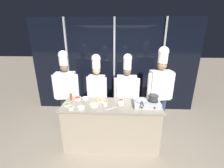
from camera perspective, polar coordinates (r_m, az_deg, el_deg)
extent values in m
plane|color=gray|center=(3.55, -0.21, -21.42)|extent=(24.00, 24.00, 0.00)
cube|color=black|center=(4.44, 0.89, 6.64)|extent=(4.83, 0.04, 2.70)
cube|color=gray|center=(4.64, -16.38, 6.44)|extent=(0.05, 0.05, 2.70)
cube|color=gray|center=(4.39, 0.87, 6.52)|extent=(0.05, 0.05, 2.70)
cube|color=gray|center=(4.56, 18.44, 6.00)|extent=(0.05, 0.05, 2.70)
cube|color=gray|center=(3.28, -0.22, -15.38)|extent=(1.92, 0.65, 0.91)
cube|color=gray|center=(3.03, -0.24, -8.08)|extent=(1.97, 0.68, 0.03)
cube|color=#B2B5BA|center=(3.04, 13.05, -7.16)|extent=(0.50, 0.35, 0.11)
cylinder|color=black|center=(2.99, 10.95, -6.16)|extent=(0.20, 0.20, 0.01)
cylinder|color=black|center=(2.86, 11.36, -8.80)|extent=(0.03, 0.01, 0.03)
cylinder|color=black|center=(3.04, 15.30, -6.14)|extent=(0.20, 0.20, 0.01)
cylinder|color=black|center=(2.90, 15.93, -8.74)|extent=(0.03, 0.01, 0.03)
cylinder|color=#ADAFB5|center=(2.99, 10.96, -5.98)|extent=(0.24, 0.24, 0.01)
cone|color=#ADAFB5|center=(2.98, 10.98, -5.61)|extent=(0.25, 0.25, 0.05)
cylinder|color=black|center=(2.79, 11.57, -7.25)|extent=(0.02, 0.19, 0.02)
cylinder|color=#333335|center=(3.01, 15.40, -5.08)|extent=(0.17, 0.17, 0.11)
torus|color=#333335|center=(2.99, 15.49, -4.10)|extent=(0.18, 0.18, 0.01)
torus|color=#333335|center=(2.98, 13.60, -4.46)|extent=(0.01, 0.05, 0.05)
torus|color=#333335|center=(3.02, 17.29, -4.45)|extent=(0.01, 0.05, 0.05)
cylinder|color=red|center=(3.33, -15.38, -4.52)|extent=(0.05, 0.05, 0.15)
cone|color=white|center=(3.29, -15.53, -2.95)|extent=(0.05, 0.05, 0.04)
cylinder|color=silver|center=(2.94, -15.34, -8.83)|extent=(0.11, 0.11, 0.05)
torus|color=silver|center=(2.93, -15.39, -8.35)|extent=(0.12, 0.12, 0.01)
cylinder|color=#9E896B|center=(2.94, -15.36, -8.58)|extent=(0.09, 0.09, 0.03)
cylinder|color=silver|center=(2.98, -6.86, -8.07)|extent=(0.17, 0.17, 0.04)
torus|color=silver|center=(2.97, -6.87, -7.75)|extent=(0.17, 0.17, 0.01)
cylinder|color=#E0C689|center=(2.97, -6.86, -7.89)|extent=(0.14, 0.14, 0.02)
cylinder|color=silver|center=(2.92, -11.63, -8.90)|extent=(0.14, 0.14, 0.04)
torus|color=silver|center=(2.91, -11.66, -8.53)|extent=(0.14, 0.14, 0.01)
cylinder|color=white|center=(2.91, -11.65, -8.70)|extent=(0.11, 0.11, 0.02)
cylinder|color=silver|center=(3.02, 3.36, -7.53)|extent=(0.12, 0.12, 0.04)
torus|color=silver|center=(3.01, 3.37, -7.21)|extent=(0.12, 0.12, 0.01)
cylinder|color=silver|center=(3.02, 3.37, -7.35)|extent=(0.10, 0.10, 0.02)
cylinder|color=silver|center=(3.31, -10.15, -5.38)|extent=(0.14, 0.14, 0.03)
torus|color=silver|center=(3.31, -10.17, -5.13)|extent=(0.14, 0.14, 0.01)
cylinder|color=silver|center=(3.31, -10.16, -5.23)|extent=(0.11, 0.11, 0.02)
cylinder|color=silver|center=(3.15, -4.57, -6.32)|extent=(0.15, 0.15, 0.04)
torus|color=silver|center=(3.14, -4.58, -5.97)|extent=(0.15, 0.15, 0.01)
cylinder|color=orange|center=(3.15, -4.57, -6.13)|extent=(0.12, 0.12, 0.02)
cylinder|color=silver|center=(3.16, 3.43, -6.32)|extent=(0.11, 0.11, 0.04)
torus|color=silver|center=(3.15, 3.44, -6.00)|extent=(0.12, 0.12, 0.01)
cylinder|color=red|center=(3.15, 3.44, -6.14)|extent=(0.09, 0.09, 0.02)
cylinder|color=silver|center=(2.98, -2.66, -7.78)|extent=(0.09, 0.09, 0.05)
torus|color=silver|center=(2.97, -2.67, -7.37)|extent=(0.10, 0.10, 0.01)
cylinder|color=beige|center=(2.98, -2.67, -7.57)|extent=(0.08, 0.08, 0.03)
cylinder|color=silver|center=(3.11, -16.73, -7.60)|extent=(0.13, 0.13, 0.03)
torus|color=silver|center=(3.10, -16.76, -7.32)|extent=(0.14, 0.14, 0.01)
cylinder|color=#4C9E47|center=(3.11, -16.75, -7.44)|extent=(0.11, 0.11, 0.02)
cylinder|color=silver|center=(3.33, -12.97, -5.34)|extent=(0.15, 0.15, 0.04)
torus|color=silver|center=(3.32, -13.00, -5.01)|extent=(0.16, 0.16, 0.01)
cylinder|color=#B22D1E|center=(3.33, -12.98, -5.16)|extent=(0.13, 0.13, 0.02)
cube|color=#B2B5BA|center=(2.85, -1.19, -9.55)|extent=(0.15, 0.09, 0.01)
ellipsoid|color=#B2B5BA|center=(2.90, 0.99, -8.98)|extent=(0.09, 0.08, 0.02)
cylinder|color=#232326|center=(4.01, -14.32, -10.04)|extent=(0.12, 0.12, 0.79)
cylinder|color=#232326|center=(4.06, -17.89, -10.01)|extent=(0.12, 0.12, 0.79)
cube|color=white|center=(3.75, -17.10, -0.47)|extent=(0.49, 0.30, 0.64)
cylinder|color=white|center=(3.68, -13.27, -0.86)|extent=(0.09, 0.09, 0.59)
cylinder|color=white|center=(3.79, -20.98, -1.05)|extent=(0.09, 0.09, 0.59)
sphere|color=brown|center=(3.64, -17.77, 6.00)|extent=(0.19, 0.19, 0.19)
cylinder|color=white|center=(3.60, -18.04, 8.58)|extent=(0.20, 0.20, 0.23)
sphere|color=white|center=(3.59, -18.23, 10.38)|extent=(0.21, 0.21, 0.21)
cylinder|color=#4C4C51|center=(3.85, -3.91, -11.06)|extent=(0.10, 0.10, 0.75)
cylinder|color=#4C4C51|center=(3.90, -6.88, -10.77)|extent=(0.10, 0.10, 0.75)
cube|color=white|center=(3.58, -5.74, -1.44)|extent=(0.39, 0.23, 0.61)
cylinder|color=white|center=(3.51, -2.59, -2.00)|extent=(0.07, 0.07, 0.56)
cylinder|color=white|center=(3.62, -9.03, -1.60)|extent=(0.07, 0.07, 0.56)
sphere|color=tan|center=(3.46, -5.97, 5.03)|extent=(0.18, 0.18, 0.18)
cylinder|color=white|center=(3.42, -6.07, 7.70)|extent=(0.19, 0.19, 0.23)
sphere|color=white|center=(3.40, -6.13, 9.59)|extent=(0.20, 0.20, 0.20)
cylinder|color=#4C4C51|center=(3.90, 7.15, -10.87)|extent=(0.12, 0.12, 0.74)
cylinder|color=#4C4C51|center=(3.89, 3.35, -10.80)|extent=(0.12, 0.12, 0.74)
cube|color=white|center=(3.60, 5.57, -1.56)|extent=(0.47, 0.25, 0.60)
cylinder|color=white|center=(3.59, 9.70, -2.18)|extent=(0.09, 0.09, 0.55)
cylinder|color=white|center=(3.58, 1.44, -2.00)|extent=(0.09, 0.09, 0.55)
sphere|color=brown|center=(3.48, 5.79, 4.78)|extent=(0.18, 0.18, 0.18)
cylinder|color=white|center=(3.44, 5.89, 7.65)|extent=(0.19, 0.19, 0.26)
sphere|color=white|center=(3.42, 5.96, 9.79)|extent=(0.20, 0.20, 0.20)
cylinder|color=#2D3856|center=(3.95, 18.47, -10.59)|extent=(0.12, 0.12, 0.83)
cylinder|color=#2D3856|center=(3.86, 14.88, -10.98)|extent=(0.12, 0.12, 0.83)
cube|color=white|center=(3.60, 17.82, -0.37)|extent=(0.51, 0.32, 0.67)
cylinder|color=white|center=(3.69, 21.79, -0.71)|extent=(0.09, 0.09, 0.62)
cylinder|color=white|center=(3.48, 14.02, -1.05)|extent=(0.09, 0.09, 0.62)
sphere|color=#A87A5B|center=(3.48, 18.58, 6.76)|extent=(0.20, 0.20, 0.20)
cylinder|color=white|center=(3.45, 18.89, 9.60)|extent=(0.21, 0.21, 0.24)
sphere|color=white|center=(3.44, 19.11, 11.59)|extent=(0.22, 0.22, 0.22)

